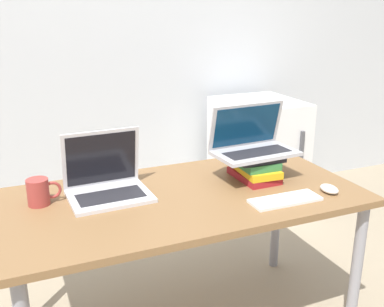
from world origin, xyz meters
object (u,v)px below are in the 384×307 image
object	(u,v)px
laptop_on_books	(252,144)
wireless_keyboard	(285,200)
laptop_left	(107,183)
mug	(39,192)
book_stack	(254,166)
mini_fridge	(257,156)
mouse	(329,189)

from	to	relation	value
laptop_on_books	wireless_keyboard	size ratio (longest dim) A/B	1.28
laptop_left	mug	distance (m)	0.28
book_stack	mini_fridge	xyz separation A→B (m)	(0.64, 1.02, -0.35)
laptop_left	mini_fridge	distance (m)	1.66
laptop_left	laptop_on_books	size ratio (longest dim) A/B	0.88
laptop_left	mouse	distance (m)	0.96
laptop_left	wireless_keyboard	world-z (taller)	laptop_left
wireless_keyboard	mug	bearing A→B (deg)	158.81
laptop_on_books	mouse	size ratio (longest dim) A/B	4.10
laptop_left	laptop_on_books	xyz separation A→B (m)	(0.67, -0.06, 0.11)
laptop_left	mouse	size ratio (longest dim) A/B	3.61
laptop_left	mug	size ratio (longest dim) A/B	2.52
book_stack	laptop_left	bearing A→B (deg)	174.18
mouse	mug	distance (m)	1.22
laptop_on_books	wireless_keyboard	world-z (taller)	laptop_on_books
laptop_left	book_stack	xyz separation A→B (m)	(0.68, -0.07, 0.01)
wireless_keyboard	book_stack	bearing A→B (deg)	86.81
book_stack	wireless_keyboard	bearing A→B (deg)	-93.19
laptop_on_books	mug	xyz separation A→B (m)	(-0.95, 0.07, -0.11)
laptop_left	wireless_keyboard	size ratio (longest dim) A/B	1.13
laptop_left	mouse	bearing A→B (deg)	-21.33
laptop_left	book_stack	size ratio (longest dim) A/B	1.20
mini_fridge	laptop_left	bearing A→B (deg)	-144.34
book_stack	mini_fridge	world-z (taller)	mini_fridge
book_stack	mug	bearing A→B (deg)	175.16
book_stack	mug	world-z (taller)	book_stack
laptop_left	mug	xyz separation A→B (m)	(-0.27, 0.01, 0.00)
wireless_keyboard	mouse	size ratio (longest dim) A/B	3.20
laptop_left	mouse	world-z (taller)	laptop_left
laptop_on_books	mug	size ratio (longest dim) A/B	2.86
wireless_keyboard	mini_fridge	bearing A→B (deg)	63.23
mini_fridge	laptop_on_books	bearing A→B (deg)	-122.78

